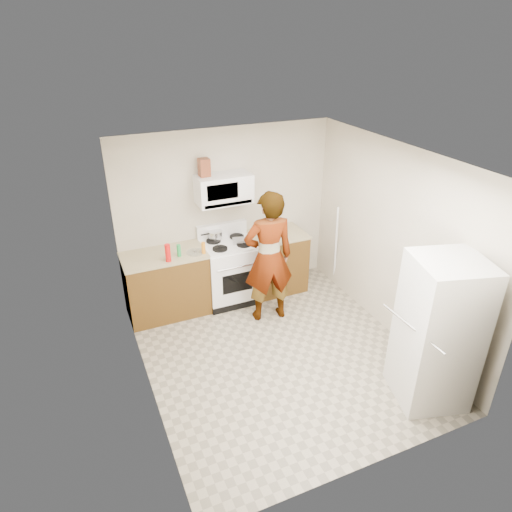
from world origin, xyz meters
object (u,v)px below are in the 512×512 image
gas_range (229,270)px  microwave (224,189)px  saucepan (215,235)px  person (269,258)px  fridge (438,332)px  kettle (270,225)px

gas_range → microwave: bearing=90.0°
gas_range → saucepan: size_ratio=5.74×
saucepan → gas_range: bearing=-53.0°
person → saucepan: bearing=-54.0°
gas_range → saucepan: bearing=127.0°
gas_range → fridge: (1.31, -2.75, 0.36)m
saucepan → microwave: bearing=-20.5°
kettle → saucepan: size_ratio=1.01×
microwave → saucepan: 0.71m
microwave → person: microwave is taller
gas_range → person: 0.86m
gas_range → kettle: (0.72, 0.13, 0.55)m
fridge → person: bearing=130.7°
person → kettle: person is taller
microwave → fridge: (1.31, -2.88, -0.85)m
microwave → kettle: 0.98m
gas_range → kettle: kettle is taller
fridge → saucepan: 3.27m
person → fridge: person is taller
gas_range → fridge: bearing=-64.5°
fridge → kettle: bearing=117.3°
person → saucepan: (-0.46, 0.83, 0.07)m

